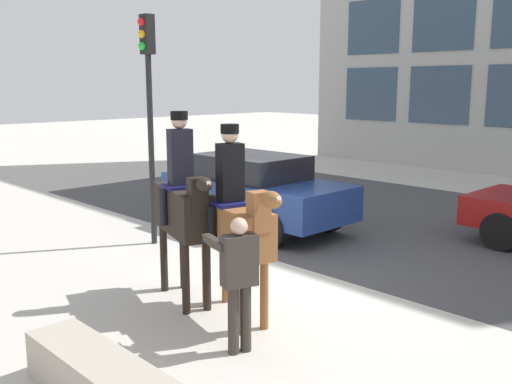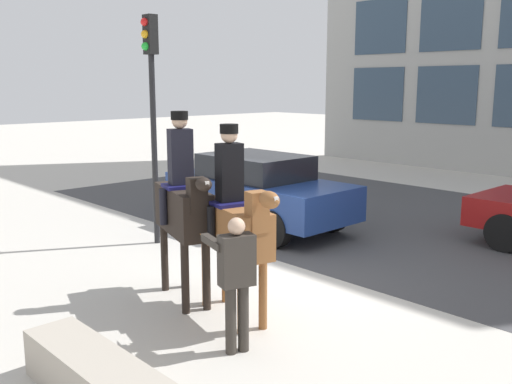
{
  "view_description": "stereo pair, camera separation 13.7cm",
  "coord_description": "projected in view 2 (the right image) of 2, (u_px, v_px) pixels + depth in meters",
  "views": [
    {
      "loc": [
        5.93,
        -6.58,
        3.09
      ],
      "look_at": [
        0.28,
        -1.05,
        1.6
      ],
      "focal_mm": 40.0,
      "sensor_mm": 36.0,
      "label": 1
    },
    {
      "loc": [
        6.02,
        -6.48,
        3.09
      ],
      "look_at": [
        0.28,
        -1.05,
        1.6
      ],
      "focal_mm": 40.0,
      "sensor_mm": 36.0,
      "label": 2
    }
  ],
  "objects": [
    {
      "name": "ground_plane",
      "position": [
        291.0,
        278.0,
        9.24
      ],
      "size": [
        80.0,
        80.0,
        0.0
      ],
      "primitive_type": "plane",
      "color": "beige"
    },
    {
      "name": "mounted_horse_companion",
      "position": [
        234.0,
        222.0,
        7.45
      ],
      "size": [
        1.91,
        0.79,
        2.59
      ],
      "rotation": [
        0.0,
        0.0,
        -0.24
      ],
      "color": "brown",
      "rests_on": "ground_plane"
    },
    {
      "name": "traffic_light",
      "position": [
        152.0,
        95.0,
        10.76
      ],
      "size": [
        0.24,
        0.29,
        4.36
      ],
      "color": "black",
      "rests_on": "ground_plane"
    },
    {
      "name": "road_surface",
      "position": [
        440.0,
        228.0,
        12.45
      ],
      "size": [
        20.08,
        8.5,
        0.01
      ],
      "color": "#444447",
      "rests_on": "ground_plane"
    },
    {
      "name": "pedestrian_bystander",
      "position": [
        236.0,
        274.0,
        6.53
      ],
      "size": [
        0.9,
        0.45,
        1.62
      ],
      "rotation": [
        0.0,
        0.0,
        2.84
      ],
      "color": "#332D28",
      "rests_on": "ground_plane"
    },
    {
      "name": "mounted_horse_lead",
      "position": [
        184.0,
        206.0,
        8.05
      ],
      "size": [
        1.73,
        0.85,
        2.73
      ],
      "rotation": [
        0.0,
        0.0,
        -0.32
      ],
      "color": "black",
      "rests_on": "ground_plane"
    },
    {
      "name": "street_car_near_lane",
      "position": [
        258.0,
        189.0,
        12.4
      ],
      "size": [
        4.35,
        1.94,
        1.6
      ],
      "color": "navy",
      "rests_on": "ground_plane"
    }
  ]
}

